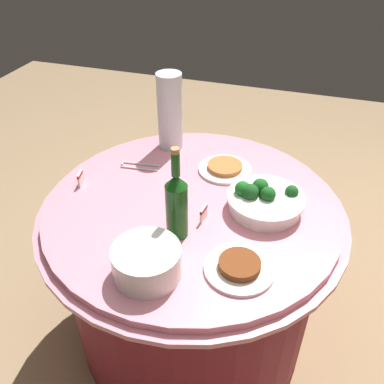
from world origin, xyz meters
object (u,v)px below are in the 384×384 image
(broccoli_bowl, at_px, (264,200))
(decorative_fruit_vase, at_px, (170,116))
(label_placard_mid, at_px, (204,213))
(food_plate_stir_fry, at_px, (239,267))
(wine_bottle, at_px, (177,204))
(food_plate_peanuts, at_px, (225,168))
(plate_stack, at_px, (147,262))
(label_placard_front, at_px, (80,178))
(serving_tongs, at_px, (138,166))

(broccoli_bowl, bearing_deg, decorative_fruit_vase, -124.84)
(label_placard_mid, bearing_deg, food_plate_stir_fry, 41.25)
(decorative_fruit_vase, bearing_deg, food_plate_stir_fry, 35.27)
(wine_bottle, xyz_separation_m, decorative_fruit_vase, (-0.56, -0.23, 0.02))
(label_placard_mid, bearing_deg, food_plate_peanuts, -179.15)
(broccoli_bowl, distance_m, food_plate_stir_fry, 0.32)
(wine_bottle, distance_m, label_placard_mid, 0.15)
(decorative_fruit_vase, height_order, food_plate_stir_fry, decorative_fruit_vase)
(plate_stack, xyz_separation_m, decorative_fruit_vase, (-0.75, -0.20, 0.10))
(decorative_fruit_vase, bearing_deg, wine_bottle, 22.16)
(plate_stack, relative_size, label_placard_front, 3.82)
(decorative_fruit_vase, xyz_separation_m, serving_tongs, (0.21, -0.07, -0.14))
(decorative_fruit_vase, distance_m, label_placard_mid, 0.55)
(serving_tongs, bearing_deg, wine_bottle, 40.69)
(food_plate_peanuts, xyz_separation_m, label_placard_mid, (0.33, 0.00, 0.02))
(food_plate_peanuts, bearing_deg, label_placard_mid, 0.85)
(food_plate_peanuts, bearing_deg, serving_tongs, -76.53)
(food_plate_stir_fry, xyz_separation_m, label_placard_mid, (-0.20, -0.17, 0.02))
(label_placard_front, bearing_deg, food_plate_stir_fry, 69.69)
(food_plate_stir_fry, bearing_deg, serving_tongs, -129.76)
(wine_bottle, height_order, food_plate_peanuts, wine_bottle)
(decorative_fruit_vase, height_order, label_placard_front, decorative_fruit_vase)
(label_placard_mid, bearing_deg, wine_bottle, -32.70)
(food_plate_peanuts, height_order, label_placard_front, label_placard_front)
(food_plate_stir_fry, bearing_deg, broccoli_bowl, 176.89)
(broccoli_bowl, xyz_separation_m, plate_stack, (0.42, -0.28, 0.01))
(plate_stack, xyz_separation_m, label_placard_front, (-0.36, -0.44, -0.02))
(serving_tongs, bearing_deg, plate_stack, 26.45)
(wine_bottle, xyz_separation_m, label_placard_mid, (-0.10, 0.06, -0.10))
(food_plate_peanuts, height_order, food_plate_stir_fry, food_plate_stir_fry)
(broccoli_bowl, xyz_separation_m, label_placard_mid, (0.12, -0.19, -0.01))
(plate_stack, relative_size, serving_tongs, 1.25)
(decorative_fruit_vase, bearing_deg, food_plate_peanuts, 66.13)
(plate_stack, height_order, food_plate_stir_fry, plate_stack)
(food_plate_peanuts, bearing_deg, broccoli_bowl, 43.18)
(broccoli_bowl, height_order, food_plate_peanuts, broccoli_bowl)
(plate_stack, height_order, label_placard_mid, plate_stack)
(plate_stack, relative_size, decorative_fruit_vase, 0.62)
(food_plate_peanuts, relative_size, label_placard_front, 4.00)
(broccoli_bowl, xyz_separation_m, serving_tongs, (-0.12, -0.55, -0.04))
(plate_stack, bearing_deg, label_placard_front, -129.38)
(food_plate_stir_fry, relative_size, label_placard_mid, 4.00)
(wine_bottle, distance_m, food_plate_peanuts, 0.45)
(broccoli_bowl, bearing_deg, label_placard_mid, -57.23)
(broccoli_bowl, distance_m, label_placard_mid, 0.23)
(broccoli_bowl, xyz_separation_m, label_placard_front, (0.06, -0.72, -0.01))
(plate_stack, bearing_deg, broccoli_bowl, 146.20)
(serving_tongs, bearing_deg, food_plate_peanuts, 103.47)
(food_plate_peanuts, distance_m, label_placard_front, 0.59)
(broccoli_bowl, relative_size, serving_tongs, 1.67)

